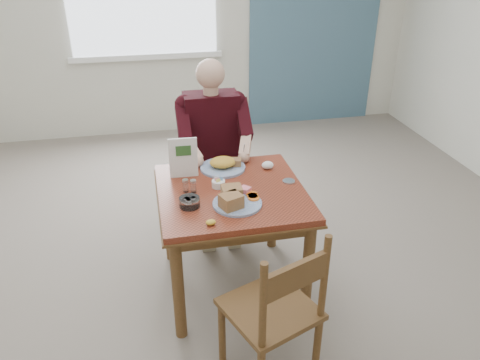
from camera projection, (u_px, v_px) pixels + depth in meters
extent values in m
plane|color=slate|center=(232.00, 284.00, 3.25)|extent=(6.00, 6.00, 0.00)
plane|color=beige|center=(179.00, 11.00, 5.20)|extent=(5.50, 0.00, 5.50)
cube|color=#41647A|center=(316.00, 7.00, 5.47)|extent=(1.60, 0.02, 2.80)
ellipsoid|color=gold|center=(211.00, 222.00, 2.55)|extent=(0.06, 0.04, 0.03)
ellipsoid|color=white|center=(268.00, 165.00, 3.15)|extent=(0.09, 0.08, 0.05)
cylinder|color=silver|center=(289.00, 181.00, 2.99)|extent=(0.09, 0.09, 0.01)
cube|color=white|center=(147.00, 57.00, 5.31)|extent=(1.72, 0.04, 0.06)
cube|color=maroon|center=(231.00, 192.00, 2.91)|extent=(0.90, 0.90, 0.04)
cube|color=brown|center=(231.00, 196.00, 2.93)|extent=(0.92, 0.92, 0.01)
cylinder|color=brown|center=(178.00, 289.00, 2.68)|extent=(0.07, 0.07, 0.71)
cylinder|color=brown|center=(308.00, 271.00, 2.82)|extent=(0.07, 0.07, 0.71)
cylinder|color=brown|center=(168.00, 217.00, 3.35)|extent=(0.07, 0.07, 0.71)
cylinder|color=brown|center=(273.00, 206.00, 3.50)|extent=(0.07, 0.07, 0.71)
cube|color=brown|center=(245.00, 237.00, 2.61)|extent=(0.80, 0.03, 0.08)
cube|color=brown|center=(221.00, 175.00, 3.28)|extent=(0.80, 0.03, 0.08)
cube|color=brown|center=(169.00, 209.00, 2.87)|extent=(0.03, 0.80, 0.08)
cube|color=brown|center=(291.00, 196.00, 3.02)|extent=(0.03, 0.80, 0.08)
cylinder|color=brown|center=(195.00, 216.00, 3.61)|extent=(0.04, 0.04, 0.45)
cylinder|color=brown|center=(241.00, 211.00, 3.67)|extent=(0.04, 0.04, 0.45)
cylinder|color=brown|center=(190.00, 194.00, 3.92)|extent=(0.04, 0.04, 0.45)
cylinder|color=brown|center=(232.00, 190.00, 3.99)|extent=(0.04, 0.04, 0.45)
cube|color=brown|center=(214.00, 176.00, 3.69)|extent=(0.42, 0.42, 0.03)
cylinder|color=brown|center=(187.00, 142.00, 3.70)|extent=(0.04, 0.04, 0.50)
cylinder|color=brown|center=(231.00, 138.00, 3.76)|extent=(0.04, 0.04, 0.50)
cube|color=brown|center=(209.00, 128.00, 3.69)|extent=(0.38, 0.03, 0.14)
cylinder|color=brown|center=(222.00, 336.00, 2.54)|extent=(0.05, 0.05, 0.45)
cylinder|color=brown|center=(275.00, 310.00, 2.71)|extent=(0.05, 0.05, 0.45)
cylinder|color=brown|center=(317.00, 351.00, 2.45)|extent=(0.05, 0.05, 0.45)
cube|color=brown|center=(270.00, 309.00, 2.38)|extent=(0.54, 0.54, 0.03)
cylinder|color=brown|center=(263.00, 309.00, 2.05)|extent=(0.05, 0.05, 0.50)
cylinder|color=brown|center=(324.00, 279.00, 2.23)|extent=(0.05, 0.05, 0.50)
cube|color=brown|center=(296.00, 276.00, 2.09)|extent=(0.36, 0.17, 0.14)
cube|color=tan|center=(203.00, 176.00, 3.53)|extent=(0.13, 0.38, 0.12)
cube|color=tan|center=(229.00, 173.00, 3.56)|extent=(0.13, 0.38, 0.12)
cube|color=tan|center=(207.00, 222.00, 3.51)|extent=(0.10, 0.10, 0.48)
cube|color=tan|center=(234.00, 219.00, 3.55)|extent=(0.10, 0.10, 0.48)
cube|color=black|center=(212.00, 131.00, 3.54)|extent=(0.40, 0.22, 0.58)
sphere|color=black|center=(185.00, 104.00, 3.40)|extent=(0.15, 0.15, 0.15)
sphere|color=black|center=(236.00, 101.00, 3.47)|extent=(0.15, 0.15, 0.15)
cylinder|color=tan|center=(211.00, 91.00, 3.37)|extent=(0.11, 0.11, 0.08)
sphere|color=tan|center=(210.00, 74.00, 3.31)|extent=(0.21, 0.21, 0.21)
cube|color=black|center=(183.00, 123.00, 3.34)|extent=(0.09, 0.29, 0.27)
cube|color=black|center=(243.00, 119.00, 3.42)|extent=(0.09, 0.29, 0.27)
sphere|color=black|center=(186.00, 142.00, 3.29)|extent=(0.09, 0.09, 0.09)
sphere|color=black|center=(247.00, 137.00, 3.37)|extent=(0.09, 0.09, 0.09)
cube|color=tan|center=(192.00, 151.00, 3.23)|extent=(0.14, 0.23, 0.14)
cube|color=tan|center=(245.00, 147.00, 3.30)|extent=(0.14, 0.23, 0.14)
sphere|color=tan|center=(198.00, 161.00, 3.18)|extent=(0.08, 0.08, 0.08)
sphere|color=tan|center=(244.00, 157.00, 3.23)|extent=(0.08, 0.08, 0.08)
cylinder|color=silver|center=(244.00, 150.00, 3.21)|extent=(0.01, 0.05, 0.12)
cylinder|color=white|center=(237.00, 204.00, 2.74)|extent=(0.35, 0.35, 0.02)
cube|color=tan|center=(231.00, 201.00, 2.67)|extent=(0.15, 0.14, 0.08)
cube|color=tan|center=(232.00, 193.00, 2.75)|extent=(0.12, 0.10, 0.08)
cylinder|color=orange|center=(254.00, 198.00, 2.77)|extent=(0.07, 0.07, 0.01)
cylinder|color=orange|center=(253.00, 196.00, 2.79)|extent=(0.09, 0.09, 0.01)
cylinder|color=orange|center=(252.00, 194.00, 2.81)|extent=(0.10, 0.10, 0.01)
cube|color=pink|center=(245.00, 190.00, 2.84)|extent=(0.08, 0.08, 0.03)
cylinder|color=white|center=(223.00, 168.00, 3.16)|extent=(0.36, 0.36, 0.02)
ellipsoid|color=gold|center=(223.00, 162.00, 3.14)|extent=(0.20, 0.18, 0.07)
cube|color=tan|center=(233.00, 162.00, 3.16)|extent=(0.12, 0.09, 0.05)
cylinder|color=white|center=(218.00, 184.00, 2.93)|extent=(0.10, 0.10, 0.04)
cube|color=pink|center=(217.00, 179.00, 2.91)|extent=(0.03, 0.01, 0.02)
cube|color=#6699D8|center=(221.00, 179.00, 2.92)|extent=(0.03, 0.02, 0.02)
cube|color=#EAD159|center=(218.00, 180.00, 2.90)|extent=(0.03, 0.02, 0.02)
cube|color=white|center=(216.00, 178.00, 2.92)|extent=(0.03, 0.02, 0.02)
cylinder|color=white|center=(186.00, 187.00, 2.87)|extent=(0.04, 0.04, 0.07)
cylinder|color=silver|center=(185.00, 181.00, 2.85)|extent=(0.05, 0.05, 0.01)
cylinder|color=white|center=(193.00, 187.00, 2.86)|extent=(0.04, 0.04, 0.07)
cylinder|color=silver|center=(193.00, 181.00, 2.84)|extent=(0.05, 0.05, 0.01)
cylinder|color=white|center=(189.00, 202.00, 2.71)|extent=(0.16, 0.16, 0.06)
cylinder|color=white|center=(187.00, 199.00, 2.71)|extent=(0.04, 0.04, 0.02)
cylinder|color=white|center=(193.00, 199.00, 2.71)|extent=(0.04, 0.04, 0.02)
cylinder|color=white|center=(189.00, 201.00, 2.69)|extent=(0.04, 0.04, 0.02)
cube|color=white|center=(183.00, 158.00, 3.00)|extent=(0.18, 0.02, 0.27)
cube|color=#2D5926|center=(183.00, 151.00, 2.97)|extent=(0.10, 0.01, 0.07)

